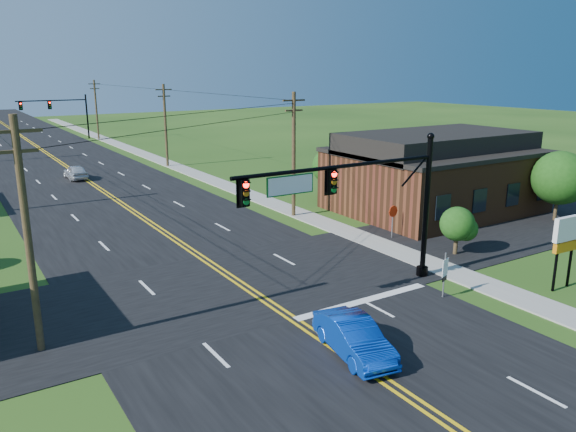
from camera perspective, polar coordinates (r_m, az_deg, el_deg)
ground at (r=19.69m, az=11.86°, el=-17.85°), size 260.00×260.00×0.00m
road_main at (r=63.67m, az=-21.05°, el=4.21°), size 16.00×220.00×0.04m
road_cross at (r=28.49m, az=-5.17°, el=-6.96°), size 70.00×10.00×0.04m
sidewalk at (r=57.28m, az=-8.65°, el=3.97°), size 2.00×160.00×0.08m
signal_mast_main at (r=26.15m, az=7.16°, el=1.87°), size 11.30×0.60×7.48m
signal_mast_far at (r=93.31m, az=-22.42°, el=9.91°), size 10.98×0.60×7.48m
brick_building at (r=44.33m, az=14.63°, el=3.60°), size 14.20×11.20×4.70m
utility_pole_left_a at (r=22.55m, az=-24.97°, el=-1.55°), size 1.80×0.28×9.00m
utility_pole_right_a at (r=40.48m, az=0.58°, el=6.46°), size 1.80×0.28×9.00m
utility_pole_right_b at (r=63.76m, az=-12.34°, el=9.13°), size 1.80×0.28×9.00m
utility_pole_right_c at (r=92.44m, az=-18.90°, el=10.30°), size 1.80×0.28×9.00m
tree_right_front at (r=43.94m, az=25.86°, el=3.50°), size 3.80×3.80×5.00m
tree_right_back at (r=47.54m, az=4.26°, el=5.06°), size 3.00×3.00×4.10m
shrub_corner at (r=33.81m, az=16.82°, el=-0.79°), size 2.00×2.00×2.86m
blue_car at (r=21.70m, az=6.70°, el=-12.22°), size 2.22×4.50×1.42m
distant_car at (r=59.11m, az=-20.78°, el=4.17°), size 1.77×4.17×1.41m
route_sign at (r=27.39m, az=15.64°, el=-5.49°), size 0.54×0.20×2.24m
stop_sign at (r=36.25m, az=10.62°, el=0.14°), size 0.77×0.11×2.16m
pylon_sign at (r=30.22m, az=26.44°, el=-1.88°), size 1.80×0.32×3.68m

